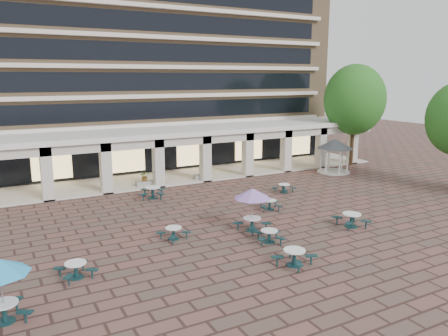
{
  "coord_description": "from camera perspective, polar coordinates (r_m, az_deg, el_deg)",
  "views": [
    {
      "loc": [
        -13.79,
        -20.58,
        8.77
      ],
      "look_at": [
        -1.13,
        3.0,
        3.2
      ],
      "focal_mm": 35.0,
      "sensor_mm": 36.0,
      "label": 1
    }
  ],
  "objects": [
    {
      "name": "picnic_table_6",
      "position": [
        25.12,
        3.74,
        -3.55
      ],
      "size": [
        2.19,
        2.19,
        2.53
      ],
      "rotation": [
        0.0,
        0.0,
        0.25
      ],
      "color": "#133539",
      "rests_on": "ground"
    },
    {
      "name": "tree_east_c",
      "position": [
        45.71,
        16.69,
        8.55
      ],
      "size": [
        6.06,
        6.06,
        10.09
      ],
      "color": "#3B2617",
      "rests_on": "ground"
    },
    {
      "name": "planter_right",
      "position": [
        37.94,
        -2.89,
        -0.84
      ],
      "size": [
        1.5,
        0.65,
        1.26
      ],
      "color": "#969690",
      "rests_on": "ground"
    },
    {
      "name": "apartment_building",
      "position": [
        48.22,
        -12.0,
        16.07
      ],
      "size": [
        40.0,
        15.5,
        25.2
      ],
      "color": "#977955",
      "rests_on": "ground"
    },
    {
      "name": "gazebo",
      "position": [
        41.86,
        14.26,
        2.58
      ],
      "size": [
        3.37,
        3.37,
        3.13
      ],
      "rotation": [
        0.0,
        0.0,
        0.2
      ],
      "color": "beige",
      "rests_on": "ground"
    },
    {
      "name": "planter_left",
      "position": [
        36.08,
        -10.28,
        -1.56
      ],
      "size": [
        1.5,
        0.69,
        1.35
      ],
      "color": "#969690",
      "rests_on": "ground"
    },
    {
      "name": "picnic_table_4",
      "position": [
        17.83,
        -27.27,
        -11.66
      ],
      "size": [
        2.12,
        2.12,
        2.45
      ],
      "rotation": [
        0.0,
        0.0,
        0.21
      ],
      "color": "#133539",
      "rests_on": "ground"
    },
    {
      "name": "picnic_table_5",
      "position": [
        23.97,
        5.94,
        -8.71
      ],
      "size": [
        1.89,
        1.89,
        0.69
      ],
      "rotation": [
        0.0,
        0.0,
        -0.38
      ],
      "color": "#133539",
      "rests_on": "ground"
    },
    {
      "name": "picnic_table_2",
      "position": [
        21.33,
        9.17,
        -11.28
      ],
      "size": [
        2.15,
        2.15,
        0.79
      ],
      "rotation": [
        0.0,
        0.0,
        0.38
      ],
      "color": "#133539",
      "rests_on": "ground"
    },
    {
      "name": "ground",
      "position": [
        26.28,
        5.32,
        -7.78
      ],
      "size": [
        120.0,
        120.0,
        0.0
      ],
      "primitive_type": "plane",
      "color": "brown",
      "rests_on": "ground"
    },
    {
      "name": "picnic_table_13",
      "position": [
        29.67,
        5.99,
        -4.68
      ],
      "size": [
        1.84,
        1.84,
        0.68
      ],
      "rotation": [
        0.0,
        0.0,
        -0.37
      ],
      "color": "#133539",
      "rests_on": "ground"
    },
    {
      "name": "picnic_table_8",
      "position": [
        20.96,
        -18.79,
        -12.35
      ],
      "size": [
        1.82,
        1.82,
        0.72
      ],
      "rotation": [
        0.0,
        0.0,
        0.2
      ],
      "color": "#133539",
      "rests_on": "ground"
    },
    {
      "name": "picnic_table_9",
      "position": [
        24.47,
        -6.6,
        -8.31
      ],
      "size": [
        1.82,
        1.82,
        0.67
      ],
      "rotation": [
        0.0,
        0.0,
        0.36
      ],
      "color": "#133539",
      "rests_on": "ground"
    },
    {
      "name": "picnic_table_3",
      "position": [
        27.28,
        16.32,
        -6.4
      ],
      "size": [
        2.06,
        2.06,
        0.82
      ],
      "rotation": [
        0.0,
        0.0,
        -0.18
      ],
      "color": "#133539",
      "rests_on": "ground"
    },
    {
      "name": "picnic_table_12",
      "position": [
        32.67,
        -9.31,
        -3.04
      ],
      "size": [
        2.34,
        2.34,
        0.86
      ],
      "rotation": [
        0.0,
        0.0,
        -0.4
      ],
      "color": "#133539",
      "rests_on": "ground"
    },
    {
      "name": "picnic_table_10",
      "position": [
        34.19,
        7.84,
        -2.53
      ],
      "size": [
        1.77,
        1.77,
        0.67
      ],
      "rotation": [
        0.0,
        0.0,
        0.31
      ],
      "color": "#133539",
      "rests_on": "ground"
    },
    {
      "name": "retail_arcade",
      "position": [
        38.41,
        -6.87,
        3.03
      ],
      "size": [
        42.0,
        6.6,
        4.4
      ],
      "color": "white",
      "rests_on": "ground"
    }
  ]
}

